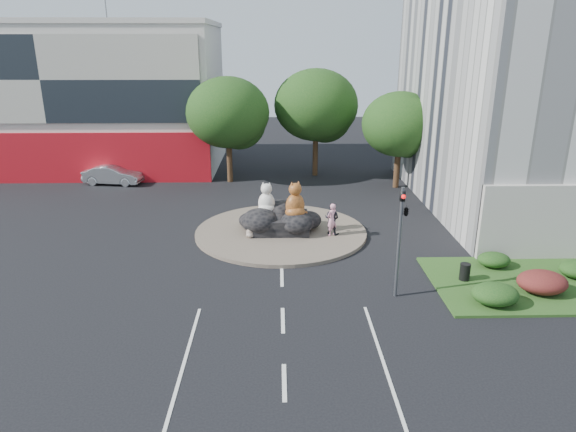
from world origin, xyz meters
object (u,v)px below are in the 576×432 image
cat_tabby (295,200)px  kitten_white (305,229)px  pedestrian_dark (332,219)px  pedestrian_pink (332,220)px  cat_white (267,198)px  kitten_calico (250,230)px  parked_car (113,175)px  litter_bin (465,272)px

cat_tabby → kitten_white: cat_tabby is taller
cat_tabby → pedestrian_dark: cat_tabby is taller
cat_tabby → pedestrian_pink: 2.38m
cat_white → kitten_calico: size_ratio=2.19×
kitten_white → pedestrian_pink: pedestrian_pink is taller
kitten_calico → kitten_white: bearing=18.4°
parked_car → cat_tabby: bearing=-121.4°
pedestrian_dark → kitten_calico: bearing=35.7°
kitten_white → pedestrian_pink: 1.63m
kitten_calico → pedestrian_dark: bearing=20.8°
kitten_white → pedestrian_dark: bearing=-15.2°
pedestrian_dark → parked_car: pedestrian_dark is taller
litter_bin → cat_tabby: bearing=140.7°
cat_white → kitten_white: cat_white is taller
cat_tabby → kitten_calico: size_ratio=2.48×
pedestrian_pink → pedestrian_dark: 0.23m
pedestrian_dark → litter_bin: 8.24m
pedestrian_pink → parked_car: pedestrian_pink is taller
kitten_white → litter_bin: kitten_white is taller
cat_white → pedestrian_pink: (3.72, -1.33, -0.91)m
kitten_white → pedestrian_dark: pedestrian_dark is taller
pedestrian_pink → litter_bin: 8.10m
cat_white → kitten_white: size_ratio=2.21×
cat_white → litter_bin: (9.37, -7.10, -1.53)m
cat_tabby → litter_bin: (7.72, -6.32, -1.66)m
kitten_white → cat_white: bearing=122.2°
parked_car → litter_bin: (21.73, -18.04, -0.23)m
cat_white → pedestrian_dark: size_ratio=1.03×
kitten_calico → litter_bin: (10.28, -5.55, -0.11)m
cat_tabby → litter_bin: cat_tabby is taller
kitten_white → pedestrian_pink: size_ratio=0.46×
cat_white → litter_bin: 11.85m
pedestrian_dark → parked_car: (-16.11, 12.04, -0.37)m
cat_tabby → kitten_calico: bearing=170.6°
kitten_calico → pedestrian_pink: 4.67m
pedestrian_pink → pedestrian_dark: size_ratio=1.02×
cat_tabby → kitten_white: (0.52, -0.60, -1.54)m
cat_white → pedestrian_pink: 4.05m
kitten_calico → litter_bin: size_ratio=1.08×
kitten_white → litter_bin: 9.19m
parked_car → pedestrian_pink: bearing=-118.8°
cat_white → kitten_calico: bearing=-106.6°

